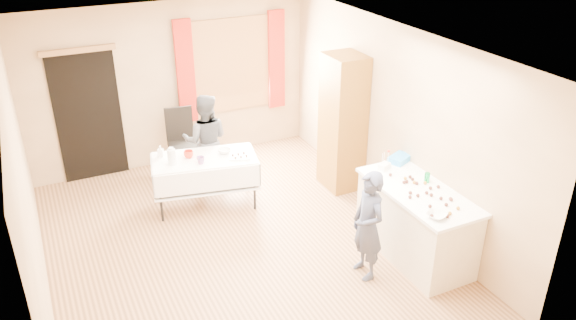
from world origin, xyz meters
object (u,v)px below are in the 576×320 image
cabinet (343,123)px  woman (206,141)px  counter (415,223)px  girl (368,226)px  party_table (205,177)px  chair (183,154)px

cabinet → woman: bearing=153.0°
counter → girl: (-0.75, -0.08, 0.21)m
party_table → girl: 2.61m
party_table → woman: size_ratio=1.09×
girl → cabinet: bearing=158.6°
girl → party_table: bearing=-151.9°
girl → counter: bearing=97.6°
woman → counter: bearing=144.0°
girl → woman: (-0.95, 2.93, 0.05)m
chair → counter: bearing=-52.2°
party_table → girl: girl is taller
chair → girl: 3.68m
cabinet → girl: (-0.85, -2.02, -0.35)m
cabinet → counter: bearing=-93.0°
cabinet → party_table: cabinet is taller
cabinet → chair: size_ratio=1.95×
cabinet → party_table: (-2.02, 0.31, -0.57)m
party_table → woman: (0.23, 0.61, 0.27)m
counter → girl: girl is taller
counter → woman: bearing=120.7°
counter → chair: (-1.93, 3.38, -0.14)m
cabinet → woman: 2.04m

